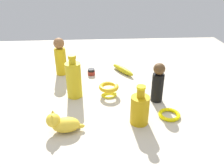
# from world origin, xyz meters

# --- Properties ---
(ground) EXTENTS (2.00, 2.00, 0.00)m
(ground) POSITION_xyz_m (0.00, 0.00, 0.00)
(ground) COLOR #BCB29E
(bangle) EXTENTS (0.10, 0.10, 0.02)m
(bangle) POSITION_xyz_m (-0.24, 0.19, 0.01)
(bangle) COLOR yellow
(bangle) RESTS_ON ground
(bottle_short) EXTENTS (0.08, 0.08, 0.17)m
(bottle_short) POSITION_xyz_m (-0.10, 0.22, 0.07)
(bottle_short) COLOR #C0940F
(bottle_short) RESTS_ON ground
(person_figure_child) EXTENTS (0.08, 0.08, 0.20)m
(person_figure_child) POSITION_xyz_m (-0.22, 0.05, 0.10)
(person_figure_child) COLOR black
(person_figure_child) RESTS_ON ground
(bottle_tall) EXTENTS (0.08, 0.08, 0.22)m
(bottle_tall) POSITION_xyz_m (0.19, -0.02, 0.09)
(bottle_tall) COLOR gold
(bottle_tall) RESTS_ON ground
(cat_figurine) EXTENTS (0.15, 0.07, 0.09)m
(cat_figurine) POSITION_xyz_m (0.21, 0.26, 0.04)
(cat_figurine) COLOR yellow
(cat_figurine) RESTS_ON ground
(nail_polish_jar) EXTENTS (0.05, 0.05, 0.04)m
(nail_polish_jar) POSITION_xyz_m (0.11, -0.27, 0.02)
(nail_polish_jar) COLOR maroon
(nail_polish_jar) RESTS_ON ground
(banana) EXTENTS (0.13, 0.18, 0.04)m
(banana) POSITION_xyz_m (-0.09, -0.29, 0.02)
(banana) COLOR #B3A614
(banana) RESTS_ON ground
(bowl) EXTENTS (0.10, 0.10, 0.06)m
(bowl) POSITION_xyz_m (0.02, -0.02, 0.04)
(bowl) COLOR yellow
(bowl) RESTS_ON ground
(person_figure_adult) EXTENTS (0.08, 0.08, 0.22)m
(person_figure_adult) POSITION_xyz_m (0.29, -0.29, 0.11)
(person_figure_adult) COLOR gold
(person_figure_adult) RESTS_ON ground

